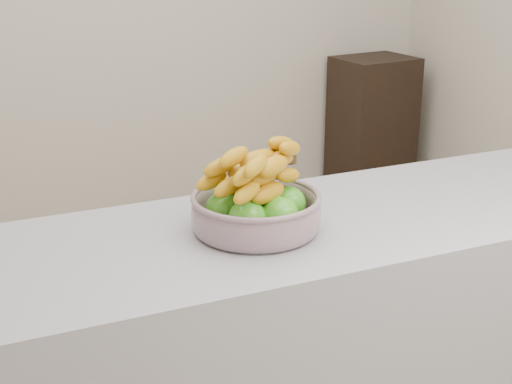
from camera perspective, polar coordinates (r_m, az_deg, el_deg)
counter at (r=2.08m, az=6.18°, el=-13.47°), size 2.00×0.60×0.90m
cabinet at (r=4.71m, az=9.26°, el=5.45°), size 0.51×0.43×0.85m
fruit_bowl at (r=1.74m, az=0.02°, el=-1.06°), size 0.32×0.32×0.20m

